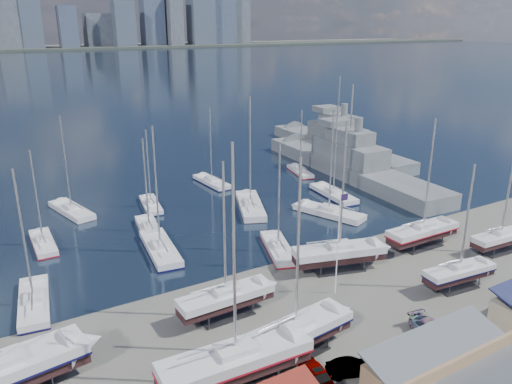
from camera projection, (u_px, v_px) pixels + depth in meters
ground at (323, 303)px, 50.13m from camera, size 1400.00×1400.00×0.00m
water at (9, 70)px, 303.16m from camera, size 1400.00×600.00×0.40m
shed_grey at (459, 378)px, 36.38m from camera, size 12.60×8.40×4.17m
sailboat_cradle_0 at (2, 373)px, 36.73m from camera, size 12.65×5.09×19.59m
sailboat_cradle_1 at (236, 361)px, 38.10m from camera, size 12.28×3.93×19.36m
sailboat_cradle_2 at (226, 298)px, 47.25m from camera, size 9.48×2.82×15.44m
sailboat_cradle_3 at (296, 333)px, 41.77m from camera, size 11.06×4.19×17.34m
sailboat_cradle_4 at (339, 253)px, 56.36m from camera, size 10.89×5.65×17.03m
sailboat_cradle_5 at (459, 272)px, 52.38m from camera, size 8.54×3.17×13.68m
sailboat_cradle_6 at (423, 232)px, 62.17m from camera, size 10.15×2.95×16.33m
sailboat_cradle_7 at (501, 237)px, 60.80m from camera, size 8.39×2.84×13.67m
sailboat_moored_0 at (34, 304)px, 49.52m from camera, size 4.12×10.27×14.93m
sailboat_moored_1 at (43, 244)px, 63.01m from camera, size 2.56×8.76×13.05m
sailboat_moored_2 at (72, 211)px, 73.82m from camera, size 5.04×10.49×15.27m
sailboat_moored_3 at (160, 250)px, 61.21m from camera, size 4.44×11.31×16.46m
sailboat_moored_4 at (149, 230)px, 67.30m from camera, size 3.91×9.21×13.48m
sailboat_moored_5 at (151, 206)px, 76.25m from camera, size 3.73×8.71×12.61m
sailboat_moored_6 at (278, 249)px, 61.42m from camera, size 5.65×9.87×14.24m
sailboat_moored_7 at (250, 207)px, 75.47m from camera, size 7.54×12.13×17.76m
sailboat_moored_8 at (212, 183)px, 87.19m from camera, size 3.27×9.53×14.01m
sailboat_moored_9 at (329, 213)px, 73.05m from camera, size 6.68×11.12×16.25m
sailboat_moored_10 at (333, 195)px, 80.95m from camera, size 4.00×10.68×15.60m
sailboat_moored_11 at (300, 172)px, 93.55m from camera, size 4.22×8.66×12.48m
naval_ship_east at (348, 166)px, 92.70m from camera, size 10.28×46.52×18.15m
naval_ship_west at (336, 145)px, 108.81m from camera, size 9.34×43.29×17.87m
car_a at (318, 377)px, 38.58m from camera, size 2.34×4.55×1.48m
car_b at (351, 368)px, 39.76m from camera, size 4.19×2.79×1.31m
car_c at (448, 340)px, 43.20m from camera, size 2.97×5.03×1.31m
car_d at (434, 332)px, 44.17m from camera, size 2.82×5.47×1.52m
flagpole at (339, 237)px, 50.07m from camera, size 0.98×0.12×11.09m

